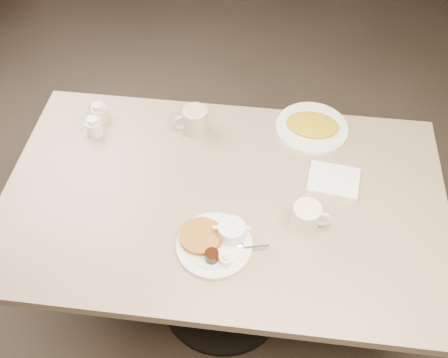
# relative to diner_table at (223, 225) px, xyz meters

# --- Properties ---
(room) EXTENTS (7.04, 8.04, 2.84)m
(room) POSITION_rel_diner_table_xyz_m (0.00, 0.00, 0.82)
(room) COLOR #4C3F33
(room) RESTS_ON ground
(diner_table) EXTENTS (1.50, 0.90, 0.75)m
(diner_table) POSITION_rel_diner_table_xyz_m (0.00, 0.00, 0.00)
(diner_table) COLOR tan
(diner_table) RESTS_ON ground
(main_plate) EXTENTS (0.30, 0.26, 0.07)m
(main_plate) POSITION_rel_diner_table_xyz_m (-0.00, -0.19, 0.19)
(main_plate) COLOR white
(main_plate) RESTS_ON diner_table
(coffee_mug_near) EXTENTS (0.13, 0.09, 0.09)m
(coffee_mug_near) POSITION_rel_diner_table_xyz_m (0.28, -0.08, 0.22)
(coffee_mug_near) COLOR white
(coffee_mug_near) RESTS_ON diner_table
(napkin) EXTENTS (0.19, 0.16, 0.02)m
(napkin) POSITION_rel_diner_table_xyz_m (0.37, 0.11, 0.18)
(napkin) COLOR white
(napkin) RESTS_ON diner_table
(coffee_mug_far) EXTENTS (0.14, 0.12, 0.10)m
(coffee_mug_far) POSITION_rel_diner_table_xyz_m (-0.14, 0.30, 0.22)
(coffee_mug_far) COLOR beige
(coffee_mug_far) RESTS_ON diner_table
(creamer_left) EXTENTS (0.08, 0.06, 0.08)m
(creamer_left) POSITION_rel_diner_table_xyz_m (-0.51, 0.23, 0.21)
(creamer_left) COLOR white
(creamer_left) RESTS_ON diner_table
(creamer_right) EXTENTS (0.09, 0.07, 0.08)m
(creamer_right) POSITION_rel_diner_table_xyz_m (-0.51, 0.31, 0.21)
(creamer_right) COLOR silver
(creamer_right) RESTS_ON diner_table
(hash_plate) EXTENTS (0.29, 0.29, 0.04)m
(hash_plate) POSITION_rel_diner_table_xyz_m (0.29, 0.36, 0.18)
(hash_plate) COLOR white
(hash_plate) RESTS_ON diner_table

